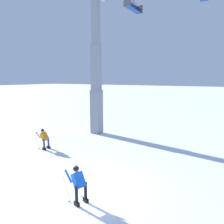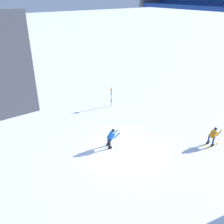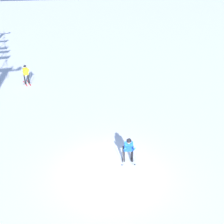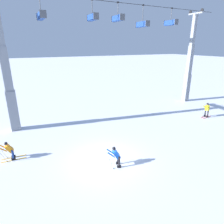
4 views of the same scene
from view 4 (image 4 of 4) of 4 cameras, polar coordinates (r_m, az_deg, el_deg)
ground_plane at (r=14.65m, az=-2.09°, el=-13.87°), size 260.00×260.00×0.00m
skier_carving_main at (r=13.53m, az=1.20°, el=-12.49°), size 1.72×1.07×1.66m
lift_tower_near at (r=20.36m, az=-28.29°, el=8.76°), size 0.86×2.97×12.34m
lift_tower_far at (r=30.45m, az=21.69°, el=12.45°), size 0.72×2.28×12.34m
haul_cable at (r=23.40m, az=2.04°, el=29.45°), size 29.05×0.05×0.05m
chairlift_seat_nearest at (r=20.53m, az=-20.27°, el=25.00°), size 0.61×2.27×2.10m
chairlift_seat_second at (r=21.85m, az=-5.93°, el=25.92°), size 0.61×1.96×1.96m
chairlift_seat_middle at (r=23.09m, az=1.54°, el=25.79°), size 0.61×2.03×1.88m
chairlift_seat_fourth at (r=24.74m, az=8.77°, el=24.15°), size 0.61×2.08×2.34m
chairlift_seat_farthest at (r=27.41m, az=16.69°, el=23.80°), size 0.61×2.04×1.99m
skier_distant_uphill at (r=24.87m, az=26.09°, el=0.82°), size 1.62×0.74×1.74m
skier_distant_downhill at (r=16.10m, az=-27.91°, el=-9.66°), size 1.72×0.71×1.58m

